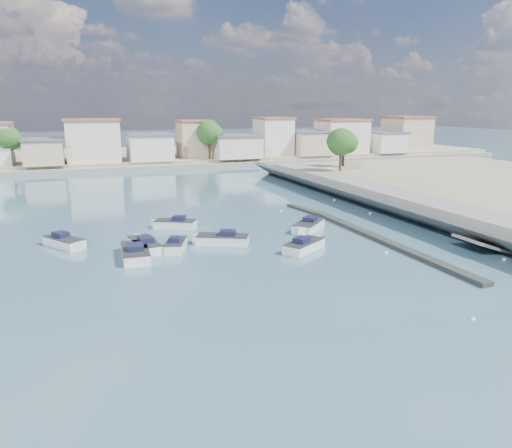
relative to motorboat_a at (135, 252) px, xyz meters
The scene contains 16 objects.
ground 31.03m from the motorboat_a, 61.49° to the left, with size 400.00×400.00×0.00m, color #345769.
seawall_walkway 33.31m from the motorboat_a, ahead, with size 5.00×90.00×1.80m, color slate.
breakwater 21.71m from the motorboat_a, ahead, with size 2.00×31.02×0.35m.
far_shore_land 80.64m from the motorboat_a, 79.42° to the left, with size 160.00×40.00×1.40m, color gray.
far_shore_quay 60.12m from the motorboat_a, 75.74° to the left, with size 160.00×2.50×0.80m, color slate.
far_town 69.22m from the motorboat_a, 68.32° to the left, with size 113.01×12.80×8.35m.
shore_trees 60.31m from the motorboat_a, 67.31° to the left, with size 74.56×38.32×7.92m.
motorboat_a is the anchor object (origin of this frame).
motorboat_b 3.75m from the motorboat_a, 14.87° to the left, with size 2.63×4.06×1.48m.
motorboat_c 7.80m from the motorboat_a, 10.04° to the left, with size 5.01×3.64×1.48m.
motorboat_d 17.57m from the motorboat_a, 10.29° to the left, with size 4.61×4.54×1.48m.
motorboat_e 2.20m from the motorboat_a, 63.33° to the left, with size 2.46×5.34×1.48m.
motorboat_f 10.12m from the motorboat_a, 61.13° to the left, with size 4.48×3.41×1.48m.
motorboat_g 7.39m from the motorboat_a, 136.76° to the left, with size 3.71×4.46×1.48m.
motorboat_h 14.38m from the motorboat_a, 12.25° to the right, with size 4.59×3.89×1.48m.
mooring_buoys 23.07m from the motorboat_a, ahead, with size 11.29×36.63×0.31m.
Camera 1 is at (-19.05, -27.71, 12.09)m, focal length 35.00 mm.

